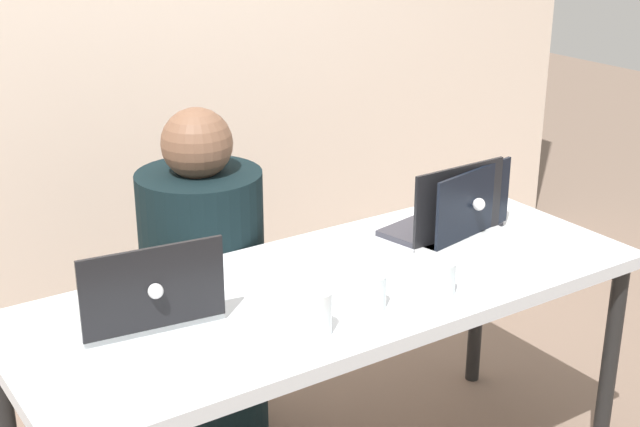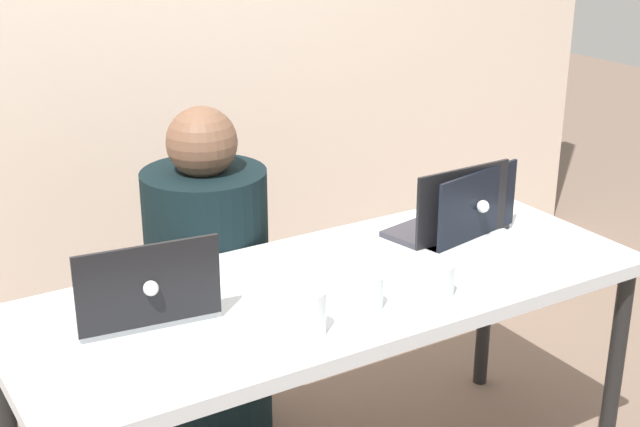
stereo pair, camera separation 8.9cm
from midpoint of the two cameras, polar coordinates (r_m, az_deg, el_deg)
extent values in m
cube|color=beige|center=(3.48, -13.48, 12.97)|extent=(4.58, 0.10, 2.63)
cube|color=silver|center=(2.42, -0.15, -4.92)|extent=(1.76, 0.69, 0.04)
cylinder|color=black|center=(2.91, 17.19, -9.30)|extent=(0.05, 0.05, 0.68)
cylinder|color=black|center=(3.25, 9.28, -5.21)|extent=(0.05, 0.05, 0.68)
cylinder|color=black|center=(2.90, -8.23, -6.03)|extent=(0.46, 0.46, 0.91)
sphere|color=brown|center=(2.70, -8.83, 4.45)|extent=(0.22, 0.22, 0.22)
cube|color=#34333C|center=(2.78, 6.81, -0.91)|extent=(0.39, 0.29, 0.02)
cube|color=black|center=(2.67, 8.89, 0.69)|extent=(0.35, 0.08, 0.21)
sphere|color=white|center=(2.67, 9.14, 0.61)|extent=(0.04, 0.04, 0.04)
cube|color=silver|center=(2.61, 9.63, -2.50)|extent=(0.34, 0.25, 0.02)
cube|color=black|center=(2.66, 7.93, 0.73)|extent=(0.34, 0.02, 0.22)
sphere|color=white|center=(2.67, 7.71, 0.82)|extent=(0.04, 0.04, 0.04)
cube|color=silver|center=(2.30, -12.35, -6.14)|extent=(0.37, 0.27, 0.02)
cube|color=black|center=(2.14, -11.76, -4.75)|extent=(0.35, 0.05, 0.21)
sphere|color=white|center=(2.13, -11.66, -4.90)|extent=(0.04, 0.04, 0.04)
cylinder|color=white|center=(2.14, -1.41, -6.37)|extent=(0.07, 0.07, 0.11)
cylinder|color=silver|center=(2.15, -1.40, -6.97)|extent=(0.06, 0.06, 0.06)
cylinder|color=silver|center=(2.35, 6.81, -4.14)|extent=(0.07, 0.07, 0.09)
cylinder|color=silver|center=(2.36, 6.79, -4.57)|extent=(0.06, 0.06, 0.05)
cylinder|color=silver|center=(2.27, 2.26, -4.99)|extent=(0.07, 0.07, 0.09)
cylinder|color=silver|center=(2.28, 2.25, -5.45)|extent=(0.06, 0.06, 0.05)
camera|label=1|loc=(0.04, -91.06, -0.40)|focal=50.00mm
camera|label=2|loc=(0.04, 88.94, 0.40)|focal=50.00mm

